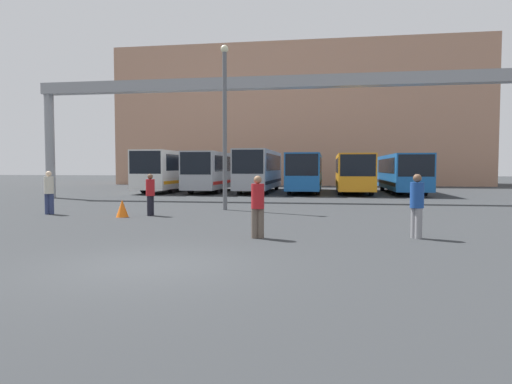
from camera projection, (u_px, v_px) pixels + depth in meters
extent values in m
plane|color=#2D3033|center=(147.00, 266.00, 9.26)|extent=(200.00, 200.00, 0.00)
cube|color=tan|center=(298.00, 119.00, 55.76)|extent=(41.96, 12.00, 15.85)
cylinder|color=gray|center=(50.00, 147.00, 29.79)|extent=(0.60, 0.60, 6.72)
cube|color=gray|center=(268.00, 83.00, 27.36)|extent=(29.33, 0.80, 0.70)
cube|color=silver|center=(171.00, 170.00, 38.17)|extent=(2.57, 11.18, 2.94)
cube|color=black|center=(145.00, 162.00, 32.64)|extent=(2.37, 0.06, 1.65)
cube|color=black|center=(171.00, 163.00, 38.14)|extent=(2.60, 9.50, 1.23)
cube|color=orange|center=(172.00, 181.00, 38.22)|extent=(2.60, 10.62, 0.24)
cylinder|color=black|center=(144.00, 186.00, 35.32)|extent=(0.28, 1.07, 1.07)
cylinder|color=black|center=(172.00, 186.00, 34.97)|extent=(0.28, 1.07, 1.07)
cylinder|color=black|center=(171.00, 183.00, 41.50)|extent=(0.28, 1.07, 1.07)
cylinder|color=black|center=(195.00, 184.00, 41.15)|extent=(0.28, 1.07, 1.07)
cube|color=#999EA5|center=(214.00, 170.00, 37.22)|extent=(2.42, 10.42, 2.83)
cube|color=black|center=(195.00, 163.00, 32.07)|extent=(2.23, 0.06, 1.59)
cube|color=black|center=(214.00, 164.00, 37.19)|extent=(2.45, 8.86, 1.19)
cube|color=red|center=(214.00, 181.00, 37.26)|extent=(2.45, 9.90, 0.24)
cylinder|color=black|center=(191.00, 187.00, 34.57)|extent=(0.28, 1.04, 1.04)
cylinder|color=black|center=(218.00, 187.00, 34.24)|extent=(0.28, 1.04, 1.04)
cylinder|color=black|center=(210.00, 184.00, 40.32)|extent=(0.28, 1.04, 1.04)
cylinder|color=black|center=(234.00, 184.00, 40.00)|extent=(0.28, 1.04, 1.04)
cube|color=#999EA5|center=(260.00, 169.00, 37.04)|extent=(2.40, 11.26, 2.98)
cube|color=black|center=(248.00, 162.00, 31.48)|extent=(2.21, 0.06, 1.67)
cube|color=black|center=(260.00, 163.00, 37.01)|extent=(2.43, 9.57, 1.25)
cube|color=black|center=(260.00, 181.00, 37.10)|extent=(2.43, 10.69, 0.24)
cylinder|color=black|center=(240.00, 188.00, 34.17)|extent=(0.28, 0.96, 0.96)
cylinder|color=black|center=(267.00, 188.00, 33.85)|extent=(0.28, 0.96, 0.96)
cylinder|color=black|center=(253.00, 185.00, 40.39)|extent=(0.28, 0.96, 0.96)
cylinder|color=black|center=(277.00, 185.00, 40.07)|extent=(0.28, 0.96, 0.96)
cube|color=#1959A5|center=(306.00, 171.00, 36.31)|extent=(2.43, 10.92, 2.68)
cube|color=black|center=(302.00, 165.00, 30.92)|extent=(2.23, 0.06, 1.50)
cube|color=black|center=(306.00, 165.00, 36.28)|extent=(2.46, 9.29, 1.13)
cube|color=black|center=(305.00, 182.00, 36.36)|extent=(2.46, 10.38, 0.24)
cylinder|color=black|center=(289.00, 188.00, 33.52)|extent=(0.28, 1.02, 1.02)
cylinder|color=black|center=(318.00, 188.00, 33.19)|extent=(0.28, 1.02, 1.02)
cylinder|color=black|center=(295.00, 185.00, 39.55)|extent=(0.28, 1.02, 1.02)
cylinder|color=black|center=(319.00, 185.00, 39.23)|extent=(0.28, 1.02, 1.02)
cube|color=orange|center=(353.00, 172.00, 35.70)|extent=(2.54, 10.87, 2.62)
cube|color=black|center=(358.00, 165.00, 30.34)|extent=(2.33, 0.06, 1.47)
cube|color=black|center=(353.00, 166.00, 35.68)|extent=(2.57, 9.24, 1.10)
cube|color=orange|center=(353.00, 182.00, 35.75)|extent=(2.57, 10.32, 0.24)
cylinder|color=black|center=(340.00, 189.00, 32.94)|extent=(0.28, 0.90, 0.90)
cylinder|color=black|center=(371.00, 189.00, 32.60)|extent=(0.28, 0.90, 0.90)
cylinder|color=black|center=(338.00, 186.00, 38.94)|extent=(0.28, 0.90, 0.90)
cylinder|color=black|center=(364.00, 186.00, 38.60)|extent=(0.28, 0.90, 0.90)
cube|color=#1959A5|center=(402.00, 172.00, 35.51)|extent=(2.50, 11.65, 2.60)
cube|color=black|center=(416.00, 166.00, 29.76)|extent=(2.30, 0.06, 1.46)
cube|color=black|center=(402.00, 166.00, 35.49)|extent=(2.53, 9.90, 1.09)
cube|color=black|center=(402.00, 183.00, 35.56)|extent=(2.53, 11.07, 0.24)
cylinder|color=black|center=(393.00, 189.00, 32.53)|extent=(0.28, 0.92, 0.92)
cylinder|color=black|center=(425.00, 189.00, 32.19)|extent=(0.28, 0.92, 0.92)
cylinder|color=black|center=(382.00, 185.00, 38.96)|extent=(0.28, 0.92, 0.92)
cylinder|color=black|center=(409.00, 186.00, 38.63)|extent=(0.28, 0.92, 0.92)
cylinder|color=navy|center=(47.00, 204.00, 19.43)|extent=(0.20, 0.20, 0.88)
cylinder|color=navy|center=(51.00, 204.00, 19.45)|extent=(0.20, 0.20, 0.88)
cylinder|color=beige|center=(49.00, 185.00, 19.40)|extent=(0.38, 0.38, 0.73)
sphere|color=beige|center=(49.00, 174.00, 19.37)|extent=(0.24, 0.24, 0.24)
cylinder|color=brown|center=(255.00, 223.00, 12.87)|extent=(0.19, 0.19, 0.84)
cylinder|color=brown|center=(261.00, 223.00, 12.88)|extent=(0.19, 0.19, 0.84)
cylinder|color=#A5191E|center=(258.00, 196.00, 12.83)|extent=(0.37, 0.37, 0.70)
sphere|color=#8C6647|center=(258.00, 180.00, 12.81)|extent=(0.23, 0.23, 0.23)
cylinder|color=black|center=(149.00, 206.00, 18.79)|extent=(0.19, 0.19, 0.82)
cylinder|color=black|center=(152.00, 206.00, 18.94)|extent=(0.19, 0.19, 0.82)
cylinder|color=#A5191E|center=(150.00, 188.00, 18.83)|extent=(0.36, 0.36, 0.69)
sphere|color=brown|center=(150.00, 177.00, 18.80)|extent=(0.22, 0.22, 0.22)
cylinder|color=gray|center=(419.00, 223.00, 12.75)|extent=(0.20, 0.20, 0.86)
cylinder|color=gray|center=(414.00, 223.00, 12.91)|extent=(0.20, 0.20, 0.86)
cylinder|color=navy|center=(417.00, 195.00, 12.79)|extent=(0.38, 0.38, 0.72)
sphere|color=brown|center=(417.00, 178.00, 12.76)|extent=(0.23, 0.23, 0.23)
cone|color=orange|center=(122.00, 208.00, 18.34)|extent=(0.49, 0.49, 0.71)
cylinder|color=#595B60|center=(225.00, 132.00, 21.29)|extent=(0.20, 0.20, 7.33)
sphere|color=beige|center=(224.00, 49.00, 21.08)|extent=(0.36, 0.36, 0.36)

